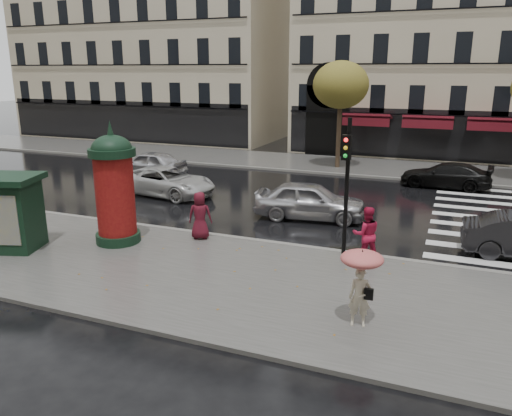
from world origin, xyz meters
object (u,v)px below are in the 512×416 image
at_px(car_black, 446,175).
at_px(traffic_light, 347,174).
at_px(woman_red, 366,234).
at_px(car_far_silver, 149,164).
at_px(car_white, 166,181).
at_px(morris_column, 114,185).
at_px(newsstand, 9,212).
at_px(car_silver, 310,201).
at_px(woman_umbrella, 361,276).
at_px(man_burgundy, 200,215).

bearing_deg(car_black, traffic_light, -8.89).
distance_m(woman_red, car_far_silver, 16.81).
bearing_deg(car_white, woman_red, -109.51).
distance_m(car_white, car_black, 14.70).
xyz_separation_m(woman_red, car_black, (2.04, 12.60, -0.36)).
xyz_separation_m(woman_red, morris_column, (-8.56, -1.43, 1.17)).
bearing_deg(newsstand, car_far_silver, 102.18).
bearing_deg(woman_red, car_silver, -76.21).
distance_m(traffic_light, car_far_silver, 16.12).
relative_size(woman_red, car_black, 0.39).
relative_size(woman_umbrella, traffic_light, 0.43).
relative_size(traffic_light, car_white, 0.88).
xyz_separation_m(traffic_light, car_far_silver, (-13.38, 8.73, -2.09)).
height_order(traffic_light, car_black, traffic_light).
height_order(morris_column, car_silver, morris_column).
xyz_separation_m(traffic_light, car_white, (-10.07, 5.24, -2.15)).
relative_size(car_white, car_black, 1.11).
bearing_deg(woman_red, woman_umbrella, 76.19).
relative_size(newsstand, car_far_silver, 0.57).
distance_m(woman_umbrella, car_silver, 9.37).
height_order(morris_column, traffic_light, traffic_light).
relative_size(car_silver, car_far_silver, 1.03).
height_order(morris_column, car_far_silver, morris_column).
xyz_separation_m(morris_column, car_white, (-2.30, 6.99, -1.48)).
height_order(woman_red, car_far_silver, woman_red).
height_order(woman_umbrella, morris_column, morris_column).
bearing_deg(car_white, newsstand, -176.45).
xyz_separation_m(woman_umbrella, car_silver, (-3.69, 8.60, -0.62)).
bearing_deg(woman_umbrella, morris_column, 162.62).
bearing_deg(car_silver, woman_red, -151.92).
distance_m(man_burgundy, newsstand, 6.47).
distance_m(man_burgundy, car_far_silver, 12.20).
relative_size(car_black, car_far_silver, 1.02).
distance_m(morris_column, car_white, 7.50).
relative_size(car_silver, car_black, 1.01).
xyz_separation_m(morris_column, car_far_silver, (-5.61, 10.47, -1.42)).
xyz_separation_m(woman_red, man_burgundy, (-5.99, 0.00, -0.03)).
height_order(car_white, car_far_silver, car_far_silver).
bearing_deg(car_far_silver, morris_column, 31.27).
height_order(woman_umbrella, car_white, woman_umbrella).
distance_m(traffic_light, car_black, 12.80).
xyz_separation_m(woman_umbrella, car_far_silver, (-14.78, 13.34, -0.64)).
bearing_deg(car_far_silver, car_black, 105.45).
height_order(woman_umbrella, man_burgundy, woman_umbrella).
xyz_separation_m(woman_red, newsstand, (-11.49, -3.37, 0.41)).
xyz_separation_m(woman_umbrella, morris_column, (-9.16, 2.87, 0.79)).
bearing_deg(car_white, car_far_silver, 51.10).
relative_size(woman_red, car_far_silver, 0.40).
bearing_deg(woman_red, traffic_light, -43.47).
bearing_deg(car_far_silver, woman_umbrella, 51.00).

